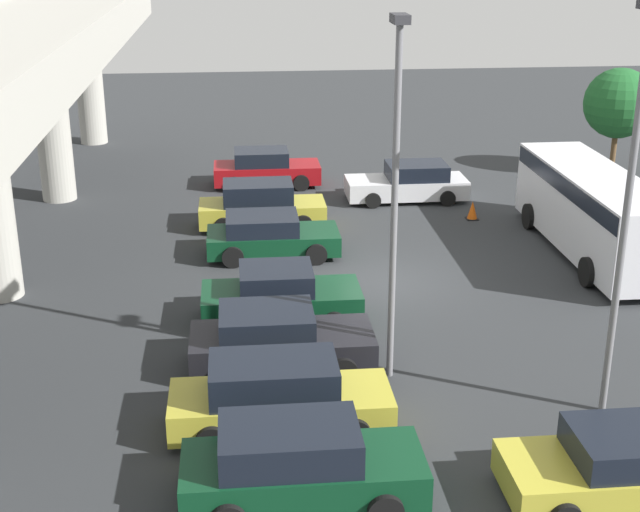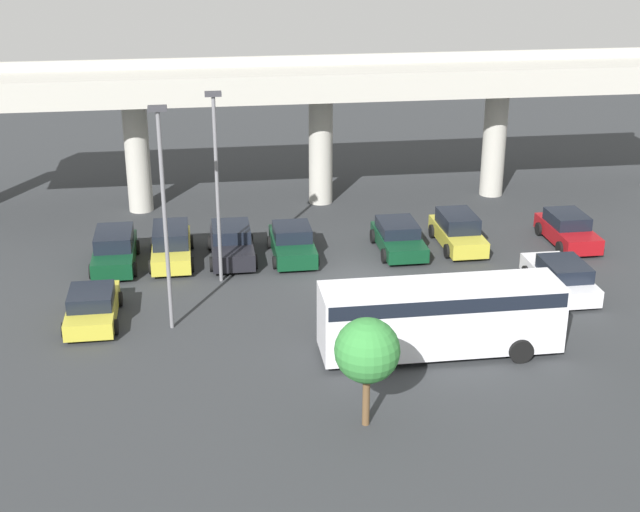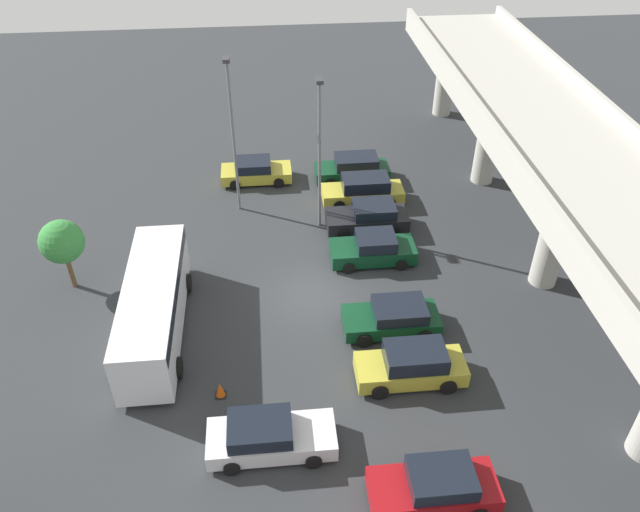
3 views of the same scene
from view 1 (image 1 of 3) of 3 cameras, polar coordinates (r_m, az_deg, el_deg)
The scene contains 15 objects.
ground_plane at distance 27.69m, azimuth 4.20°, elevation -1.62°, with size 86.41×86.41×0.00m, color #2D3033.
parked_car_0 at distance 18.32m, azimuth 18.62°, elevation -12.67°, with size 2.16×4.35×1.42m.
parked_car_1 at distance 19.47m, azimuth -2.68°, elevation -9.00°, with size 2.05×4.81×1.65m.
parked_car_2 at distance 22.03m, azimuth -2.70°, elevation -5.45°, with size 2.21×4.51×1.58m.
parked_car_3 at distance 24.70m, azimuth -2.57°, elevation -2.60°, with size 2.16×4.39×1.55m.
parked_car_4 at distance 29.58m, azimuth -3.22°, elevation 1.29°, with size 2.21×4.36×1.42m.
parked_car_5 at distance 32.44m, azimuth -3.80°, elevation 3.20°, with size 2.05×4.56×1.69m.
parked_car_6 at distance 35.90m, azimuth 5.71°, elevation 4.67°, with size 2.15×4.78×1.50m.
parked_car_7 at distance 37.80m, azimuth -3.51°, elevation 5.58°, with size 2.09×4.44×1.55m.
parked_car_8 at distance 17.25m, azimuth -1.36°, elevation -13.26°, with size 2.11×4.60×1.63m.
shuttle_bus at distance 30.77m, azimuth 17.11°, elevation 3.06°, with size 9.03×2.62×2.78m.
lamp_post_near_aisle at distance 20.24m, azimuth 4.84°, elevation 4.99°, with size 0.70×0.35×8.59m.
lamp_post_mid_lot at distance 19.55m, azimuth 19.18°, elevation 4.03°, with size 0.70×0.35×9.01m.
tree_front_centre at distance 41.23m, azimuth 18.59°, elevation 9.24°, with size 3.04×3.04×4.67m.
traffic_cone at distance 33.88m, azimuth 9.73°, elevation 2.87°, with size 0.44×0.44×0.70m.
Camera 1 is at (-25.29, 4.55, 10.31)m, focal length 50.00 mm.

